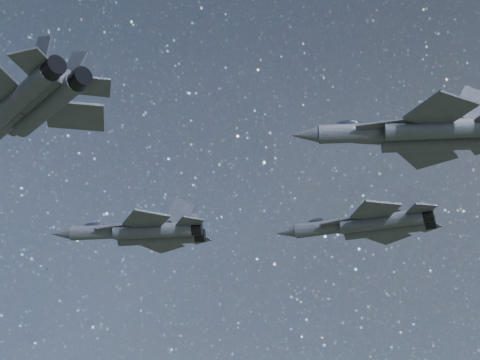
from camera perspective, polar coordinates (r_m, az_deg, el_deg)
The scene contains 4 objects.
jet_lead at distance 72.34m, azimuth -7.58°, elevation -4.04°, with size 15.78×10.41×4.04m.
jet_left at distance 79.98m, azimuth 10.01°, elevation -3.38°, with size 18.20×12.55×4.57m.
jet_right at distance 56.44m, azimuth -16.24°, elevation 5.55°, with size 17.46×11.64×4.43m.
jet_slot at distance 63.34m, azimuth 13.67°, elevation 3.56°, with size 18.16×11.89×4.69m.
Camera 1 is at (30.71, -56.13, 120.64)m, focal length 55.00 mm.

